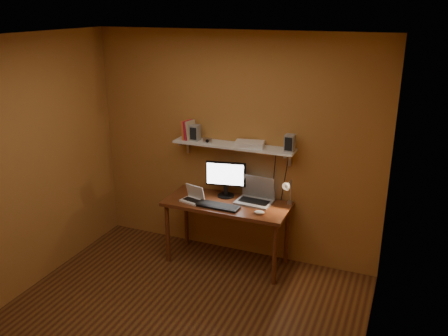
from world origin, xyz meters
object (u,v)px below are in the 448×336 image
at_px(netbook, 194,197).
at_px(laptop, 256,195).
at_px(monitor, 226,177).
at_px(speaker_right, 290,143).
at_px(keyboard, 218,206).
at_px(speaker_left, 195,133).
at_px(desk_lamp, 288,190).
at_px(wall_shelf, 234,146).
at_px(shelf_camera, 208,141).
at_px(router, 249,144).
at_px(mouse, 259,212).
at_px(desk, 227,210).

bearing_deg(netbook, laptop, 36.23).
distance_m(monitor, speaker_right, 0.87).
height_order(keyboard, speaker_left, speaker_left).
relative_size(laptop, desk_lamp, 1.10).
height_order(netbook, desk_lamp, desk_lamp).
height_order(wall_shelf, shelf_camera, shelf_camera).
relative_size(speaker_left, speaker_right, 0.98).
relative_size(netbook, router, 0.88).
height_order(keyboard, shelf_camera, shelf_camera).
xyz_separation_m(wall_shelf, keyboard, (-0.05, -0.35, -0.60)).
bearing_deg(mouse, desk, 151.06).
xyz_separation_m(keyboard, shelf_camera, (-0.24, 0.29, 0.64)).
bearing_deg(mouse, speaker_left, 149.75).
height_order(desk, speaker_right, speaker_right).
height_order(monitor, speaker_right, speaker_right).
bearing_deg(shelf_camera, netbook, -108.15).
relative_size(monitor, speaker_right, 2.51).
relative_size(netbook, speaker_right, 1.53).
height_order(laptop, router, router).
relative_size(desk, speaker_left, 7.85).
distance_m(netbook, desk_lamp, 1.06).
distance_m(monitor, router, 0.50).
relative_size(monitor, speaker_left, 2.56).
relative_size(desk, router, 4.44).
height_order(mouse, desk_lamp, desk_lamp).
bearing_deg(monitor, laptop, -11.89).
xyz_separation_m(keyboard, speaker_left, (-0.42, 0.34, 0.70)).
height_order(wall_shelf, speaker_left, speaker_left).
bearing_deg(shelf_camera, desk, -24.79).
relative_size(desk, netbook, 5.04).
relative_size(netbook, desk_lamp, 0.74).
bearing_deg(wall_shelf, speaker_left, -179.35).
bearing_deg(monitor, netbook, -147.52).
xyz_separation_m(keyboard, mouse, (0.48, 0.00, 0.01)).
distance_m(netbook, mouse, 0.80).
bearing_deg(monitor, speaker_right, -8.91).
relative_size(desk_lamp, speaker_right, 2.06).
bearing_deg(desk, wall_shelf, 90.00).
xyz_separation_m(netbook, router, (0.55, 0.29, 0.60)).
height_order(monitor, netbook, monitor).
height_order(desk, laptop, laptop).
xyz_separation_m(monitor, desk_lamp, (0.74, -0.04, -0.02)).
height_order(netbook, keyboard, netbook).
distance_m(speaker_left, router, 0.66).
bearing_deg(speaker_left, wall_shelf, 1.44).
height_order(wall_shelf, keyboard, wall_shelf).
height_order(wall_shelf, mouse, wall_shelf).
bearing_deg(desk, speaker_left, 158.12).
distance_m(wall_shelf, mouse, 0.81).
height_order(desk, shelf_camera, shelf_camera).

